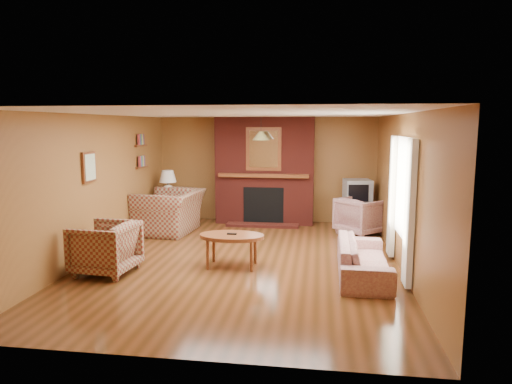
# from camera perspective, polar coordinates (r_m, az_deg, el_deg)

# --- Properties ---
(floor) EXTENTS (6.50, 6.50, 0.00)m
(floor) POSITION_cam_1_polar(r_m,az_deg,el_deg) (7.63, -1.65, -8.57)
(floor) COLOR #47270F
(floor) RESTS_ON ground
(ceiling) EXTENTS (6.50, 6.50, 0.00)m
(ceiling) POSITION_cam_1_polar(r_m,az_deg,el_deg) (7.30, -1.73, 9.75)
(ceiling) COLOR white
(ceiling) RESTS_ON wall_back
(wall_back) EXTENTS (6.50, 0.00, 6.50)m
(wall_back) POSITION_cam_1_polar(r_m,az_deg,el_deg) (10.57, 1.28, 2.82)
(wall_back) COLOR #99612F
(wall_back) RESTS_ON floor
(wall_front) EXTENTS (6.50, 0.00, 6.50)m
(wall_front) POSITION_cam_1_polar(r_m,az_deg,el_deg) (4.26, -9.12, -5.67)
(wall_front) COLOR #99612F
(wall_front) RESTS_ON floor
(wall_left) EXTENTS (0.00, 6.50, 6.50)m
(wall_left) POSITION_cam_1_polar(r_m,az_deg,el_deg) (8.17, -19.24, 0.70)
(wall_left) COLOR #99612F
(wall_left) RESTS_ON floor
(wall_right) EXTENTS (0.00, 6.50, 6.50)m
(wall_right) POSITION_cam_1_polar(r_m,az_deg,el_deg) (7.38, 17.82, -0.01)
(wall_right) COLOR #99612F
(wall_right) RESTS_ON floor
(fireplace) EXTENTS (2.20, 0.82, 2.40)m
(fireplace) POSITION_cam_1_polar(r_m,az_deg,el_deg) (10.31, 1.11, 2.58)
(fireplace) COLOR #571913
(fireplace) RESTS_ON floor
(window_right) EXTENTS (0.10, 1.85, 2.00)m
(window_right) POSITION_cam_1_polar(r_m,az_deg,el_deg) (7.19, 17.68, -0.82)
(window_right) COLOR beige
(window_right) RESTS_ON wall_right
(bookshelf) EXTENTS (0.09, 0.55, 0.71)m
(bookshelf) POSITION_cam_1_polar(r_m,az_deg,el_deg) (9.83, -14.01, 4.88)
(bookshelf) COLOR brown
(bookshelf) RESTS_ON wall_left
(botanical_print) EXTENTS (0.05, 0.40, 0.50)m
(botanical_print) POSITION_cam_1_polar(r_m,az_deg,el_deg) (7.86, -20.14, 2.94)
(botanical_print) COLOR brown
(botanical_print) RESTS_ON wall_left
(pendant_light) EXTENTS (0.36, 0.36, 0.48)m
(pendant_light) POSITION_cam_1_polar(r_m,az_deg,el_deg) (9.58, 0.63, 7.04)
(pendant_light) COLOR black
(pendant_light) RESTS_ON ceiling
(plaid_loveseat) EXTENTS (1.29, 1.44, 0.87)m
(plaid_loveseat) POSITION_cam_1_polar(r_m,az_deg,el_deg) (9.66, -10.75, -2.43)
(plaid_loveseat) COLOR maroon
(plaid_loveseat) RESTS_ON floor
(plaid_armchair) EXTENTS (0.93, 0.90, 0.78)m
(plaid_armchair) POSITION_cam_1_polar(r_m,az_deg,el_deg) (7.28, -18.33, -6.65)
(plaid_armchair) COLOR maroon
(plaid_armchair) RESTS_ON floor
(floral_sofa) EXTENTS (0.75, 1.84, 0.53)m
(floral_sofa) POSITION_cam_1_polar(r_m,az_deg,el_deg) (7.01, 13.27, -8.07)
(floral_sofa) COLOR #BFAA94
(floral_sofa) RESTS_ON floor
(floral_armchair) EXTENTS (1.16, 1.16, 0.76)m
(floral_armchair) POSITION_cam_1_polar(r_m,az_deg,el_deg) (9.58, 12.99, -2.94)
(floral_armchair) COLOR #BFAA94
(floral_armchair) RESTS_ON floor
(coffee_table) EXTENTS (1.03, 0.64, 0.54)m
(coffee_table) POSITION_cam_1_polar(r_m,az_deg,el_deg) (7.21, -3.03, -5.77)
(coffee_table) COLOR brown
(coffee_table) RESTS_ON floor
(side_table) EXTENTS (0.50, 0.50, 0.61)m
(side_table) POSITION_cam_1_polar(r_m,az_deg,el_deg) (10.39, -10.86, -2.41)
(side_table) COLOR brown
(side_table) RESTS_ON floor
(table_lamp) EXTENTS (0.38, 0.38, 0.62)m
(table_lamp) POSITION_cam_1_polar(r_m,az_deg,el_deg) (10.29, -10.96, 1.16)
(table_lamp) COLOR white
(table_lamp) RESTS_ON side_table
(tv_stand) EXTENTS (0.51, 0.47, 0.54)m
(tv_stand) POSITION_cam_1_polar(r_m,az_deg,el_deg) (10.22, 12.47, -2.84)
(tv_stand) COLOR black
(tv_stand) RESTS_ON floor
(crt_tv) EXTENTS (0.63, 0.62, 0.51)m
(crt_tv) POSITION_cam_1_polar(r_m,az_deg,el_deg) (10.13, 12.56, 0.09)
(crt_tv) COLOR #999CA0
(crt_tv) RESTS_ON tv_stand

